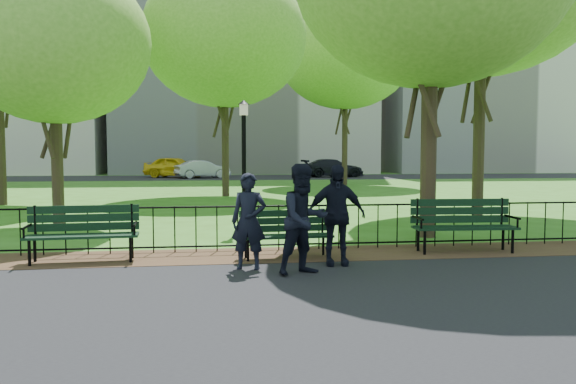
{
  "coord_description": "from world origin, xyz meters",
  "views": [
    {
      "loc": [
        -1.06,
        -8.81,
        1.92
      ],
      "look_at": [
        0.32,
        1.5,
        1.19
      ],
      "focal_mm": 35.0,
      "sensor_mm": 36.0,
      "label": 1
    }
  ],
  "objects": [
    {
      "name": "sedan_silver",
      "position": [
        -1.88,
        33.91,
        0.68
      ],
      "size": [
        4.31,
        2.76,
        1.34
      ],
      "primitive_type": "imported",
      "rotation": [
        0.0,
        0.0,
        1.93
      ],
      "color": "#A2A4A9",
      "rests_on": "far_street"
    },
    {
      "name": "dirt_strip",
      "position": [
        0.0,
        1.5,
        0.01
      ],
      "size": [
        60.0,
        1.6,
        0.01
      ],
      "primitive_type": "cube",
      "color": "#3A2117",
      "rests_on": "ground"
    },
    {
      "name": "park_bench_main",
      "position": [
        -0.01,
        1.13,
        0.57
      ],
      "size": [
        1.73,
        0.61,
        0.94
      ],
      "rotation": [
        0.0,
        0.0,
        0.06
      ],
      "color": "black",
      "rests_on": "ground"
    },
    {
      "name": "tree_far_c",
      "position": [
        -0.53,
        16.12,
        6.94
      ],
      "size": [
        7.17,
        7.17,
        9.99
      ],
      "color": "#2D2116",
      "rests_on": "ground"
    },
    {
      "name": "person_left",
      "position": [
        -0.49,
        0.31,
        0.8
      ],
      "size": [
        0.65,
        0.5,
        1.58
      ],
      "primitive_type": "imported",
      "rotation": [
        0.0,
        0.0,
        -0.22
      ],
      "color": "black",
      "rests_on": "asphalt_path"
    },
    {
      "name": "taxi",
      "position": [
        -3.99,
        35.18,
        0.83
      ],
      "size": [
        5.15,
        3.55,
        1.63
      ],
      "primitive_type": "imported",
      "rotation": [
        0.0,
        0.0,
        1.19
      ],
      "color": "gold",
      "rests_on": "far_street"
    },
    {
      "name": "tree_far_e",
      "position": [
        6.71,
        23.92,
        7.98
      ],
      "size": [
        8.25,
        8.25,
        11.49
      ],
      "color": "#2D2116",
      "rests_on": "ground"
    },
    {
      "name": "iron_fence",
      "position": [
        0.0,
        2.0,
        0.5
      ],
      "size": [
        24.06,
        0.06,
        1.0
      ],
      "color": "black",
      "rests_on": "ground"
    },
    {
      "name": "far_street",
      "position": [
        0.0,
        35.0,
        0.01
      ],
      "size": [
        70.0,
        9.0,
        0.01
      ],
      "primitive_type": "cube",
      "color": "black",
      "rests_on": "ground"
    },
    {
      "name": "ground",
      "position": [
        0.0,
        0.0,
        0.0
      ],
      "size": [
        120.0,
        120.0,
        0.0
      ],
      "primitive_type": "plane",
      "color": "#356219"
    },
    {
      "name": "apartment_mid",
      "position": [
        2.0,
        48.0,
        15.0
      ],
      "size": [
        24.0,
        15.0,
        30.0
      ],
      "primitive_type": "cube",
      "color": "#B4AEA4",
      "rests_on": "ground"
    },
    {
      "name": "park_bench_left_a",
      "position": [
        -3.34,
        1.34,
        0.61
      ],
      "size": [
        1.93,
        0.71,
        1.07
      ],
      "rotation": [
        0.0,
        0.0,
        0.07
      ],
      "color": "black",
      "rests_on": "ground"
    },
    {
      "name": "park_bench_right_a",
      "position": [
        3.7,
        1.39,
        0.64
      ],
      "size": [
        1.99,
        0.71,
        1.11
      ],
      "rotation": [
        0.0,
        0.0,
        -0.05
      ],
      "color": "black",
      "rests_on": "ground"
    },
    {
      "name": "asphalt_path",
      "position": [
        0.0,
        -3.4,
        0.01
      ],
      "size": [
        60.0,
        9.2,
        0.01
      ],
      "primitive_type": "cube",
      "color": "black",
      "rests_on": "ground"
    },
    {
      "name": "tree_near_w",
      "position": [
        -5.05,
        6.32,
        4.72
      ],
      "size": [
        4.88,
        4.88,
        6.8
      ],
      "color": "#2D2116",
      "rests_on": "ground"
    },
    {
      "name": "apartment_east",
      "position": [
        26.0,
        48.0,
        12.0
      ],
      "size": [
        20.0,
        15.0,
        24.0
      ],
      "primitive_type": "cube",
      "color": "silver",
      "rests_on": "ground"
    },
    {
      "name": "person_mid",
      "position": [
        0.34,
        -0.22,
        0.88
      ],
      "size": [
        0.95,
        0.75,
        1.74
      ],
      "primitive_type": "imported",
      "rotation": [
        0.0,
        0.0,
        0.42
      ],
      "color": "black",
      "rests_on": "asphalt_path"
    },
    {
      "name": "sedan_dark",
      "position": [
        8.28,
        34.53,
        0.72
      ],
      "size": [
        4.99,
        2.29,
        1.41
      ],
      "primitive_type": "imported",
      "rotation": [
        0.0,
        0.0,
        1.64
      ],
      "color": "black",
      "rests_on": "far_street"
    },
    {
      "name": "person_right",
      "position": [
        0.99,
        0.45,
        0.87
      ],
      "size": [
        1.02,
        0.46,
        1.71
      ],
      "primitive_type": "imported",
      "rotation": [
        0.0,
        0.0,
        -0.05
      ],
      "color": "black",
      "rests_on": "asphalt_path"
    },
    {
      "name": "lamppost",
      "position": [
        -0.32,
        4.93,
        1.74
      ],
      "size": [
        0.29,
        0.29,
        3.2
      ],
      "color": "black",
      "rests_on": "ground"
    }
  ]
}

